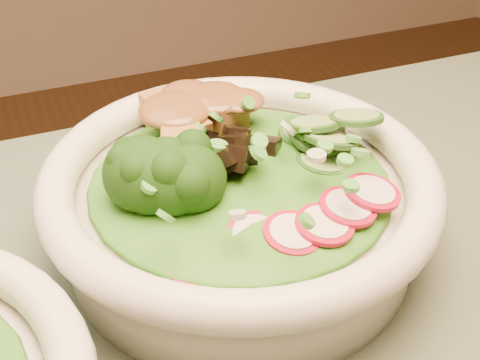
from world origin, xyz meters
name	(u,v)px	position (x,y,z in m)	size (l,w,h in m)	color
salad_bowl	(240,203)	(0.18, 0.17, 0.79)	(0.29, 0.29, 0.08)	white
lettuce_bed	(240,179)	(0.18, 0.17, 0.81)	(0.22, 0.22, 0.03)	#286014
broccoli_florets	(157,191)	(0.11, 0.16, 0.83)	(0.09, 0.08, 0.05)	black
radish_slices	(305,225)	(0.19, 0.10, 0.82)	(0.12, 0.04, 0.02)	#AA0D2D
cucumber_slices	(319,136)	(0.25, 0.18, 0.83)	(0.08, 0.08, 0.04)	#85AA5E
mushroom_heap	(230,153)	(0.17, 0.18, 0.83)	(0.08, 0.08, 0.04)	black
tofu_cubes	(194,122)	(0.16, 0.24, 0.83)	(0.10, 0.06, 0.04)	brown
peanut_sauce	(194,106)	(0.16, 0.24, 0.84)	(0.08, 0.06, 0.02)	brown
scallion_garnish	(240,148)	(0.18, 0.17, 0.84)	(0.21, 0.21, 0.03)	green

